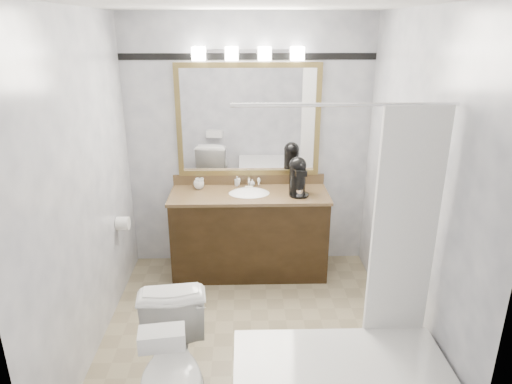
{
  "coord_description": "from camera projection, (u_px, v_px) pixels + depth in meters",
  "views": [
    {
      "loc": [
        -0.05,
        -3.11,
        2.37
      ],
      "look_at": [
        0.05,
        0.35,
        1.1
      ],
      "focal_mm": 32.0,
      "sensor_mm": 36.0,
      "label": 1
    }
  ],
  "objects": [
    {
      "name": "room",
      "position": [
        251.0,
        190.0,
        3.31
      ],
      "size": [
        2.42,
        2.62,
        2.52
      ],
      "color": "gray",
      "rests_on": "ground"
    },
    {
      "name": "vanity",
      "position": [
        249.0,
        231.0,
        4.54
      ],
      "size": [
        1.53,
        0.58,
        0.97
      ],
      "color": "black",
      "rests_on": "ground"
    },
    {
      "name": "mirror",
      "position": [
        248.0,
        121.0,
        4.43
      ],
      "size": [
        1.4,
        0.04,
        1.1
      ],
      "color": "olive",
      "rests_on": "room"
    },
    {
      "name": "vanity_light_bar",
      "position": [
        248.0,
        53.0,
        4.16
      ],
      "size": [
        1.02,
        0.14,
        0.12
      ],
      "color": "silver",
      "rests_on": "room"
    },
    {
      "name": "accent_stripe",
      "position": [
        248.0,
        56.0,
        4.23
      ],
      "size": [
        2.4,
        0.01,
        0.06
      ],
      "primitive_type": "cube",
      "color": "black",
      "rests_on": "room"
    },
    {
      "name": "tp_roll",
      "position": [
        123.0,
        223.0,
        4.09
      ],
      "size": [
        0.11,
        0.12,
        0.12
      ],
      "primitive_type": "cylinder",
      "rotation": [
        0.0,
        1.57,
        0.0
      ],
      "color": "white",
      "rests_on": "room"
    },
    {
      "name": "toilet",
      "position": [
        174.0,
        373.0,
        2.76
      ],
      "size": [
        0.53,
        0.81,
        0.78
      ],
      "primitive_type": "imported",
      "rotation": [
        0.0,
        0.0,
        0.12
      ],
      "color": "white",
      "rests_on": "ground"
    },
    {
      "name": "tissue_box",
      "position": [
        162.0,
        338.0,
        2.39
      ],
      "size": [
        0.26,
        0.16,
        0.1
      ],
      "primitive_type": "cube",
      "rotation": [
        0.0,
        0.0,
        0.13
      ],
      "color": "white",
      "rests_on": "toilet"
    },
    {
      "name": "coffee_maker",
      "position": [
        298.0,
        175.0,
        4.31
      ],
      "size": [
        0.19,
        0.24,
        0.36
      ],
      "rotation": [
        0.0,
        0.0,
        0.18
      ],
      "color": "black",
      "rests_on": "vanity"
    },
    {
      "name": "cup_left",
      "position": [
        199.0,
        185.0,
        4.5
      ],
      "size": [
        0.12,
        0.12,
        0.08
      ],
      "primitive_type": "imported",
      "rotation": [
        0.0,
        0.0,
        0.23
      ],
      "color": "white",
      "rests_on": "vanity"
    },
    {
      "name": "cup_right",
      "position": [
        200.0,
        182.0,
        4.58
      ],
      "size": [
        0.09,
        0.09,
        0.08
      ],
      "primitive_type": "imported",
      "rotation": [
        0.0,
        0.0,
        0.07
      ],
      "color": "white",
      "rests_on": "vanity"
    },
    {
      "name": "soap_bottle_a",
      "position": [
        237.0,
        181.0,
        4.58
      ],
      "size": [
        0.05,
        0.05,
        0.1
      ],
      "primitive_type": "imported",
      "rotation": [
        0.0,
        0.0,
        0.23
      ],
      "color": "white",
      "rests_on": "vanity"
    },
    {
      "name": "soap_bottle_b",
      "position": [
        252.0,
        183.0,
        4.58
      ],
      "size": [
        0.07,
        0.07,
        0.07
      ],
      "primitive_type": "imported",
      "rotation": [
        0.0,
        0.0,
        -0.22
      ],
      "color": "white",
      "rests_on": "vanity"
    },
    {
      "name": "soap_bar",
      "position": [
        249.0,
        188.0,
        4.51
      ],
      "size": [
        0.08,
        0.05,
        0.02
      ],
      "primitive_type": "cube",
      "rotation": [
        0.0,
        0.0,
        0.0
      ],
      "color": "#EBE6C2",
      "rests_on": "vanity"
    }
  ]
}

